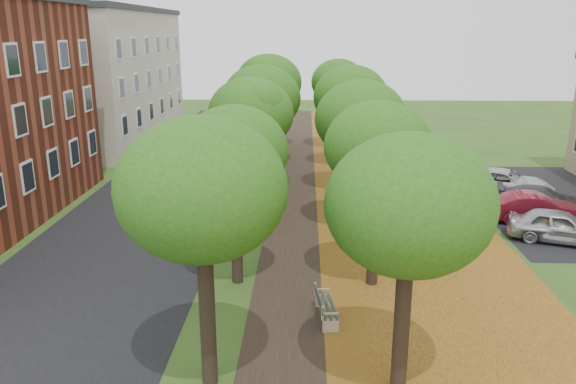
# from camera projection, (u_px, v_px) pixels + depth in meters

# --- Properties ---
(ground) EXTENTS (120.00, 120.00, 0.00)m
(ground) POSITION_uv_depth(u_px,v_px,m) (296.00, 384.00, 14.35)
(ground) COLOR #2D4C19
(ground) RESTS_ON ground
(street_asphalt) EXTENTS (8.00, 70.00, 0.01)m
(street_asphalt) POSITION_uv_depth(u_px,v_px,m) (156.00, 205.00, 28.98)
(street_asphalt) COLOR black
(street_asphalt) RESTS_ON ground
(footpath) EXTENTS (3.20, 70.00, 0.01)m
(footpath) POSITION_uv_depth(u_px,v_px,m) (301.00, 206.00, 28.75)
(footpath) COLOR black
(footpath) RESTS_ON ground
(leaf_verge) EXTENTS (7.50, 70.00, 0.01)m
(leaf_verge) POSITION_uv_depth(u_px,v_px,m) (399.00, 207.00, 28.60)
(leaf_verge) COLOR olive
(leaf_verge) RESTS_ON ground
(parking_lot) EXTENTS (9.00, 16.00, 0.01)m
(parking_lot) POSITION_uv_depth(u_px,v_px,m) (559.00, 203.00, 29.30)
(parking_lot) COLOR black
(parking_lot) RESTS_ON ground
(tree_row_west) EXTENTS (3.93, 33.93, 6.70)m
(tree_row_west) POSITION_uv_depth(u_px,v_px,m) (257.00, 109.00, 27.42)
(tree_row_west) COLOR black
(tree_row_west) RESTS_ON ground
(tree_row_east) EXTENTS (3.93, 33.93, 6.70)m
(tree_row_east) POSITION_uv_depth(u_px,v_px,m) (355.00, 109.00, 27.28)
(tree_row_east) COLOR black
(tree_row_east) RESTS_ON ground
(building_cream) EXTENTS (10.30, 20.30, 10.40)m
(building_cream) POSITION_uv_depth(u_px,v_px,m) (92.00, 75.00, 45.08)
(building_cream) COLOR beige
(building_cream) RESTS_ON ground
(bench) EXTENTS (0.72, 1.83, 0.84)m
(bench) POSITION_uv_depth(u_px,v_px,m) (325.00, 306.00, 17.44)
(bench) COLOR #28322B
(bench) RESTS_ON ground
(car_silver) EXTENTS (4.43, 2.97, 1.40)m
(car_silver) POSITION_uv_depth(u_px,v_px,m) (559.00, 226.00, 23.78)
(car_silver) COLOR #ACACB1
(car_silver) RESTS_ON ground
(car_red) EXTENTS (4.32, 1.91, 1.38)m
(car_red) POSITION_uv_depth(u_px,v_px,m) (536.00, 208.00, 26.20)
(car_red) COLOR maroon
(car_red) RESTS_ON ground
(car_grey) EXTENTS (4.57, 2.71, 1.24)m
(car_grey) POSITION_uv_depth(u_px,v_px,m) (542.00, 199.00, 27.82)
(car_grey) COLOR #333338
(car_grey) RESTS_ON ground
(car_white) EXTENTS (5.67, 4.25, 1.43)m
(car_white) POSITION_uv_depth(u_px,v_px,m) (504.00, 183.00, 30.42)
(car_white) COLOR silver
(car_white) RESTS_ON ground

